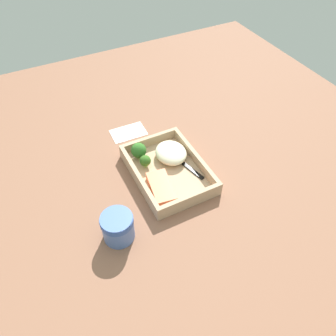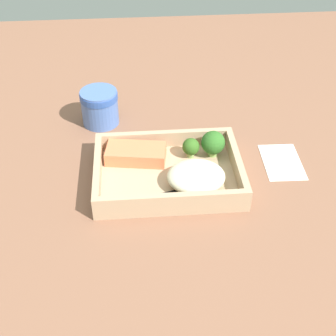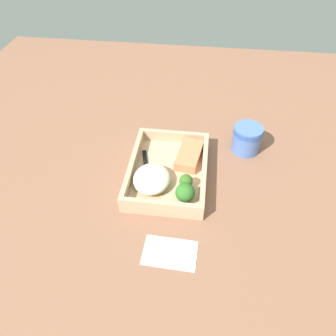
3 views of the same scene
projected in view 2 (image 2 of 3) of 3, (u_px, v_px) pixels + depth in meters
ground_plane at (168, 183)px, 88.48cm from camera, size 160.00×160.00×2.00cm
takeout_tray at (168, 177)px, 87.47cm from camera, size 27.00×19.60×1.20cm
tray_rim at (168, 168)px, 86.07cm from camera, size 27.00×19.60×3.22cm
salmon_fillet at (136, 154)px, 89.75cm from camera, size 12.07×7.31×2.65cm
mashed_potatoes at (196, 177)px, 83.50cm from camera, size 10.46×9.11×3.96cm
broccoli_floret_1 at (213, 143)px, 89.82cm from camera, size 4.62×4.62×5.30cm
broccoli_floret_2 at (191, 147)px, 89.78cm from camera, size 3.33×3.33×4.09cm
fork at (179, 192)px, 82.94cm from camera, size 15.71×5.58×0.44cm
paper_cup at (100, 106)px, 99.94cm from camera, size 8.05×8.05×7.73cm
receipt_slip at (282, 162)px, 91.73cm from camera, size 7.68×11.55×0.24cm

